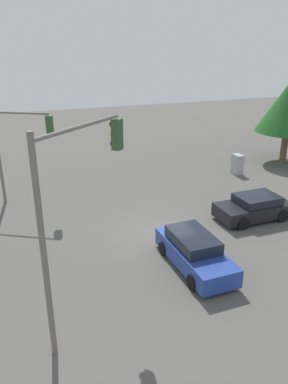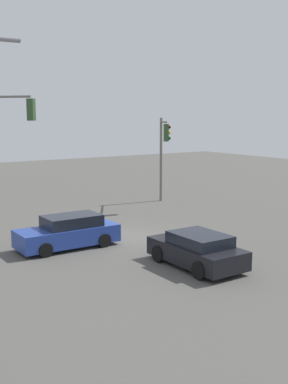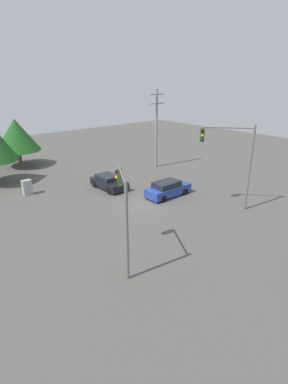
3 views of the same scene
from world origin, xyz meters
name	(u,v)px [view 1 (image 1 of 3)]	position (x,y,z in m)	size (l,w,h in m)	color
ground_plane	(163,234)	(0.00, 0.00, 0.00)	(80.00, 80.00, 0.00)	#54514C
sedan_dark	(254,207)	(-0.09, -5.36, 0.66)	(2.02, 4.07, 1.34)	black
sedan_blue	(194,252)	(-3.07, -0.09, 0.69)	(4.49, 1.87, 1.45)	#233D93
traffic_signal_main	(75,195)	(-4.84, 5.11, 4.75)	(2.85, 3.30, 6.97)	slate
traffic_signal_cross	(20,140)	(6.57, 5.98, 3.87)	(1.98, 3.14, 5.65)	slate
electrical_cabinet	(237,164)	(6.67, -8.91, 0.72)	(0.83, 0.58, 1.44)	#9EA0A3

